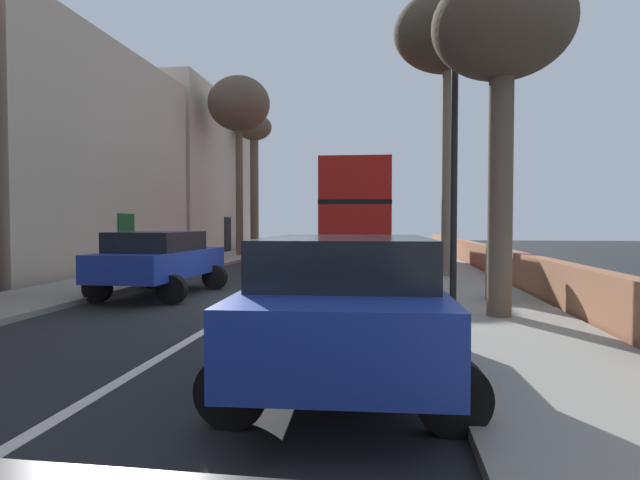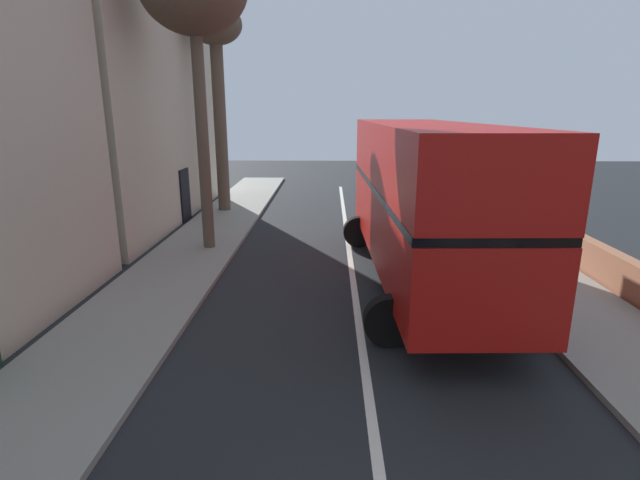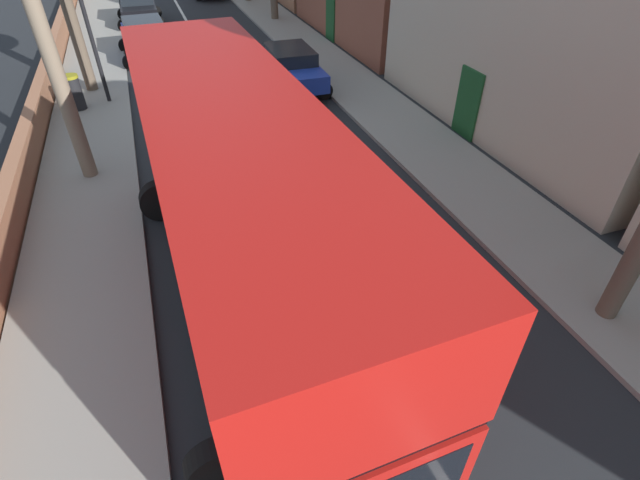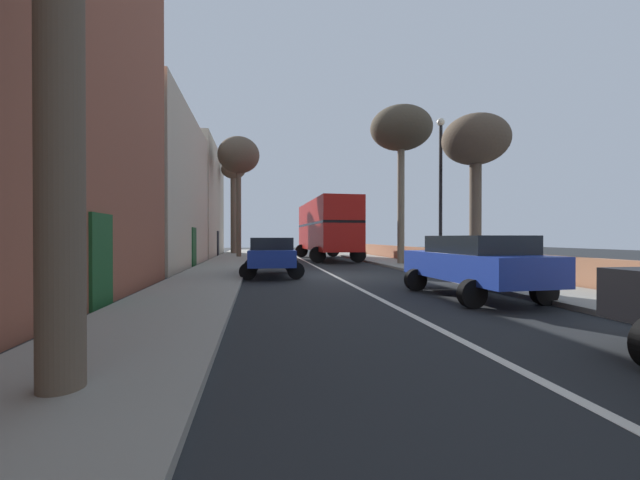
{
  "view_description": "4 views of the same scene",
  "coord_description": "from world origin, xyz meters",
  "px_view_note": "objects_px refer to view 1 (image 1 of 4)",
  "views": [
    {
      "loc": [
        2.94,
        -11.61,
        1.76
      ],
      "look_at": [
        0.34,
        8.34,
        1.09
      ],
      "focal_mm": 28.88,
      "sensor_mm": 36.0,
      "label": 1
    },
    {
      "loc": [
        -0.63,
        -0.92,
        4.37
      ],
      "look_at": [
        -0.9,
        12.0,
        0.84
      ],
      "focal_mm": 26.77,
      "sensor_mm": 36.0,
      "label": 2
    },
    {
      "loc": [
        2.7,
        17.7,
        6.65
      ],
      "look_at": [
        0.74,
        12.31,
        2.18
      ],
      "focal_mm": 26.19,
      "sensor_mm": 36.0,
      "label": 3
    },
    {
      "loc": [
        -3.04,
        -14.88,
        1.57
      ],
      "look_at": [
        1.44,
        12.1,
        1.37
      ],
      "focal_mm": 20.85,
      "sensor_mm": 36.0,
      "label": 4
    }
  ],
  "objects_px": {
    "street_tree_left_6": "(239,106)",
    "litter_bin_right": "(499,272)",
    "lamppost_right": "(454,123)",
    "street_tree_right_3": "(449,37)",
    "parked_car_blue_left_3": "(160,259)",
    "street_tree_left_4": "(254,141)",
    "street_tree_right_5": "(502,37)",
    "double_decker_bus": "(359,209)",
    "parked_car_blue_right_0": "(347,298)"
  },
  "relations": [
    {
      "from": "parked_car_blue_left_3",
      "to": "street_tree_left_6",
      "type": "distance_m",
      "value": 15.31
    },
    {
      "from": "double_decker_bus",
      "to": "street_tree_right_5",
      "type": "bearing_deg",
      "value": -76.32
    },
    {
      "from": "street_tree_left_6",
      "to": "lamppost_right",
      "type": "bearing_deg",
      "value": -58.78
    },
    {
      "from": "parked_car_blue_left_3",
      "to": "litter_bin_right",
      "type": "xyz_separation_m",
      "value": [
        7.8,
        -0.47,
        -0.18
      ]
    },
    {
      "from": "street_tree_left_4",
      "to": "litter_bin_right",
      "type": "xyz_separation_m",
      "value": [
        10.57,
        -19.99,
        -6.16
      ]
    },
    {
      "from": "street_tree_left_6",
      "to": "lamppost_right",
      "type": "distance_m",
      "value": 17.41
    },
    {
      "from": "double_decker_bus",
      "to": "street_tree_right_5",
      "type": "height_order",
      "value": "street_tree_right_5"
    },
    {
      "from": "double_decker_bus",
      "to": "litter_bin_right",
      "type": "distance_m",
      "value": 11.9
    },
    {
      "from": "street_tree_right_3",
      "to": "street_tree_left_4",
      "type": "height_order",
      "value": "street_tree_right_3"
    },
    {
      "from": "street_tree_left_4",
      "to": "street_tree_left_6",
      "type": "bearing_deg",
      "value": -82.58
    },
    {
      "from": "street_tree_right_3",
      "to": "parked_car_blue_left_3",
      "type": "bearing_deg",
      "value": -147.61
    },
    {
      "from": "street_tree_left_4",
      "to": "lamppost_right",
      "type": "xyz_separation_m",
      "value": [
        9.57,
        -20.44,
        -3.07
      ]
    },
    {
      "from": "street_tree_right_3",
      "to": "street_tree_left_4",
      "type": "bearing_deg",
      "value": 124.16
    },
    {
      "from": "double_decker_bus",
      "to": "parked_car_blue_right_0",
      "type": "xyz_separation_m",
      "value": [
        0.8,
        -16.92,
        -1.42
      ]
    },
    {
      "from": "litter_bin_right",
      "to": "street_tree_right_3",
      "type": "bearing_deg",
      "value": 95.38
    },
    {
      "from": "double_decker_bus",
      "to": "parked_car_blue_right_0",
      "type": "distance_m",
      "value": 17.0
    },
    {
      "from": "street_tree_right_3",
      "to": "street_tree_left_4",
      "type": "relative_size",
      "value": 1.04
    },
    {
      "from": "parked_car_blue_left_3",
      "to": "street_tree_right_3",
      "type": "relative_size",
      "value": 0.47
    },
    {
      "from": "street_tree_right_5",
      "to": "litter_bin_right",
      "type": "height_order",
      "value": "street_tree_right_5"
    },
    {
      "from": "street_tree_right_3",
      "to": "double_decker_bus",
      "type": "bearing_deg",
      "value": 117.05
    },
    {
      "from": "street_tree_right_3",
      "to": "lamppost_right",
      "type": "relative_size",
      "value": 1.39
    },
    {
      "from": "street_tree_left_6",
      "to": "street_tree_right_3",
      "type": "bearing_deg",
      "value": -43.86
    },
    {
      "from": "parked_car_blue_left_3",
      "to": "street_tree_right_5",
      "type": "bearing_deg",
      "value": -18.11
    },
    {
      "from": "street_tree_left_6",
      "to": "litter_bin_right",
      "type": "xyz_separation_m",
      "value": [
        9.8,
        -14.07,
        -6.92
      ]
    },
    {
      "from": "street_tree_right_3",
      "to": "street_tree_right_5",
      "type": "xyz_separation_m",
      "value": [
        0.09,
        -7.07,
        -2.51
      ]
    },
    {
      "from": "street_tree_right_5",
      "to": "litter_bin_right",
      "type": "distance_m",
      "value": 4.72
    },
    {
      "from": "street_tree_right_3",
      "to": "street_tree_left_4",
      "type": "xyz_separation_m",
      "value": [
        -10.09,
        14.87,
        -0.63
      ]
    },
    {
      "from": "parked_car_blue_right_0",
      "to": "parked_car_blue_left_3",
      "type": "distance_m",
      "value": 7.94
    },
    {
      "from": "parked_car_blue_right_0",
      "to": "street_tree_left_6",
      "type": "xyz_separation_m",
      "value": [
        -7.0,
        19.77,
        6.71
      ]
    },
    {
      "from": "double_decker_bus",
      "to": "lamppost_right",
      "type": "height_order",
      "value": "lamppost_right"
    },
    {
      "from": "parked_car_blue_right_0",
      "to": "litter_bin_right",
      "type": "bearing_deg",
      "value": 63.86
    },
    {
      "from": "double_decker_bus",
      "to": "litter_bin_right",
      "type": "relative_size",
      "value": 8.55
    },
    {
      "from": "parked_car_blue_right_0",
      "to": "parked_car_blue_left_3",
      "type": "relative_size",
      "value": 1.09
    },
    {
      "from": "double_decker_bus",
      "to": "street_tree_right_5",
      "type": "xyz_separation_m",
      "value": [
        3.21,
        -13.18,
        2.65
      ]
    },
    {
      "from": "street_tree_right_5",
      "to": "lamppost_right",
      "type": "height_order",
      "value": "lamppost_right"
    },
    {
      "from": "parked_car_blue_left_3",
      "to": "street_tree_left_6",
      "type": "height_order",
      "value": "street_tree_left_6"
    },
    {
      "from": "double_decker_bus",
      "to": "street_tree_left_4",
      "type": "bearing_deg",
      "value": 128.5
    },
    {
      "from": "parked_car_blue_left_3",
      "to": "street_tree_right_3",
      "type": "distance_m",
      "value": 10.9
    },
    {
      "from": "lamppost_right",
      "to": "litter_bin_right",
      "type": "distance_m",
      "value": 3.27
    },
    {
      "from": "parked_car_blue_right_0",
      "to": "street_tree_right_5",
      "type": "xyz_separation_m",
      "value": [
        2.4,
        3.75,
        4.07
      ]
    },
    {
      "from": "parked_car_blue_left_3",
      "to": "street_tree_right_5",
      "type": "relative_size",
      "value": 0.69
    },
    {
      "from": "parked_car_blue_right_0",
      "to": "lamppost_right",
      "type": "relative_size",
      "value": 0.71
    },
    {
      "from": "double_decker_bus",
      "to": "parked_car_blue_right_0",
      "type": "relative_size",
      "value": 2.26
    },
    {
      "from": "parked_car_blue_right_0",
      "to": "parked_car_blue_left_3",
      "type": "height_order",
      "value": "parked_car_blue_right_0"
    },
    {
      "from": "parked_car_blue_left_3",
      "to": "street_tree_left_4",
      "type": "distance_m",
      "value": 20.6
    },
    {
      "from": "street_tree_right_3",
      "to": "parked_car_blue_right_0",
      "type": "bearing_deg",
      "value": -102.09
    },
    {
      "from": "street_tree_right_3",
      "to": "street_tree_left_6",
      "type": "height_order",
      "value": "street_tree_left_6"
    },
    {
      "from": "double_decker_bus",
      "to": "street_tree_right_3",
      "type": "xyz_separation_m",
      "value": [
        3.12,
        -6.11,
        5.16
      ]
    },
    {
      "from": "parked_car_blue_left_3",
      "to": "street_tree_left_4",
      "type": "bearing_deg",
      "value": 98.08
    },
    {
      "from": "litter_bin_right",
      "to": "street_tree_right_5",
      "type": "bearing_deg",
      "value": -101.37
    }
  ]
}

